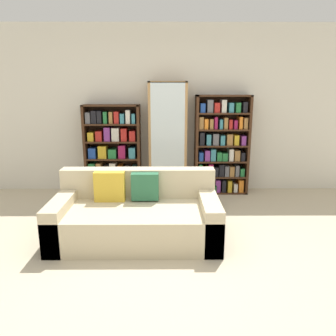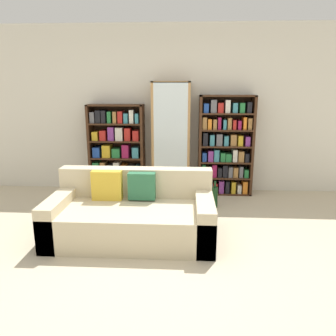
{
  "view_description": "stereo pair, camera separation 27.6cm",
  "coord_description": "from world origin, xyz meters",
  "px_view_note": "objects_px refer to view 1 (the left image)",
  "views": [
    {
      "loc": [
        -0.04,
        -3.1,
        1.73
      ],
      "look_at": [
        -0.01,
        1.28,
        0.64
      ],
      "focal_mm": 35.0,
      "sensor_mm": 36.0,
      "label": 1
    },
    {
      "loc": [
        0.24,
        -3.09,
        1.73
      ],
      "look_at": [
        -0.01,
        1.28,
        0.64
      ],
      "focal_mm": 35.0,
      "sensor_mm": 36.0,
      "label": 2
    }
  ],
  "objects_px": {
    "bookshelf_left": "(113,150)",
    "wine_bottle": "(213,196)",
    "couch": "(136,216)",
    "display_cabinet": "(168,139)",
    "bookshelf_right": "(221,147)"
  },
  "relations": [
    {
      "from": "bookshelf_left",
      "to": "wine_bottle",
      "type": "bearing_deg",
      "value": -23.72
    },
    {
      "from": "wine_bottle",
      "to": "couch",
      "type": "bearing_deg",
      "value": -135.96
    },
    {
      "from": "bookshelf_left",
      "to": "couch",
      "type": "bearing_deg",
      "value": -72.88
    },
    {
      "from": "bookshelf_left",
      "to": "display_cabinet",
      "type": "distance_m",
      "value": 0.92
    },
    {
      "from": "bookshelf_left",
      "to": "bookshelf_right",
      "type": "height_order",
      "value": "bookshelf_right"
    },
    {
      "from": "bookshelf_left",
      "to": "display_cabinet",
      "type": "bearing_deg",
      "value": -1.07
    },
    {
      "from": "couch",
      "to": "bookshelf_right",
      "type": "distance_m",
      "value": 2.18
    },
    {
      "from": "bookshelf_left",
      "to": "bookshelf_right",
      "type": "bearing_deg",
      "value": -0.01
    },
    {
      "from": "wine_bottle",
      "to": "display_cabinet",
      "type": "bearing_deg",
      "value": 134.92
    },
    {
      "from": "couch",
      "to": "bookshelf_right",
      "type": "height_order",
      "value": "bookshelf_right"
    },
    {
      "from": "couch",
      "to": "bookshelf_left",
      "type": "distance_m",
      "value": 1.84
    },
    {
      "from": "bookshelf_left",
      "to": "bookshelf_right",
      "type": "distance_m",
      "value": 1.78
    },
    {
      "from": "wine_bottle",
      "to": "bookshelf_left",
      "type": "bearing_deg",
      "value": 156.28
    },
    {
      "from": "display_cabinet",
      "to": "couch",
      "type": "bearing_deg",
      "value": -102.54
    },
    {
      "from": "couch",
      "to": "bookshelf_left",
      "type": "xyz_separation_m",
      "value": [
        -0.53,
        1.71,
        0.45
      ]
    }
  ]
}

